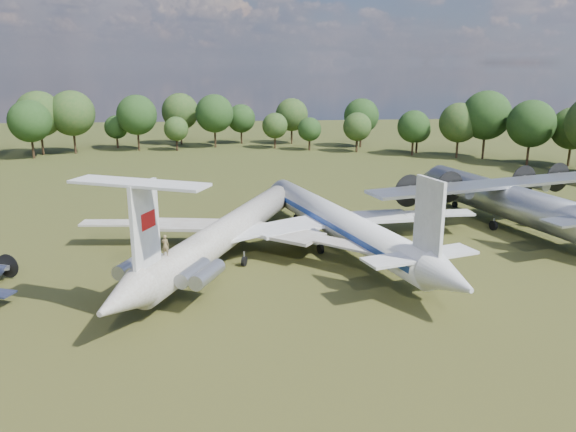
{
  "coord_description": "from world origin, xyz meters",
  "views": [
    {
      "loc": [
        4.92,
        -55.87,
        20.38
      ],
      "look_at": [
        10.37,
        0.06,
        5.0
      ],
      "focal_mm": 35.0,
      "sensor_mm": 36.0,
      "label": 1
    }
  ],
  "objects_px": {
    "an12_transport": "(506,205)",
    "person_on_il62": "(165,245)",
    "il62_airliner": "(227,238)",
    "tu104_jet": "(339,228)"
  },
  "relations": [
    {
      "from": "an12_transport",
      "to": "person_on_il62",
      "type": "relative_size",
      "value": 23.07
    },
    {
      "from": "il62_airliner",
      "to": "an12_transport",
      "type": "distance_m",
      "value": 36.67
    },
    {
      "from": "il62_airliner",
      "to": "tu104_jet",
      "type": "height_order",
      "value": "tu104_jet"
    },
    {
      "from": "an12_transport",
      "to": "il62_airliner",
      "type": "bearing_deg",
      "value": 179.05
    },
    {
      "from": "tu104_jet",
      "to": "person_on_il62",
      "type": "relative_size",
      "value": 25.79
    },
    {
      "from": "il62_airliner",
      "to": "tu104_jet",
      "type": "relative_size",
      "value": 0.98
    },
    {
      "from": "il62_airliner",
      "to": "person_on_il62",
      "type": "relative_size",
      "value": 25.39
    },
    {
      "from": "il62_airliner",
      "to": "tu104_jet",
      "type": "bearing_deg",
      "value": 33.73
    },
    {
      "from": "an12_transport",
      "to": "person_on_il62",
      "type": "xyz_separation_m",
      "value": [
        -40.6,
        -20.66,
        2.68
      ]
    },
    {
      "from": "person_on_il62",
      "to": "tu104_jet",
      "type": "bearing_deg",
      "value": -131.07
    }
  ]
}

